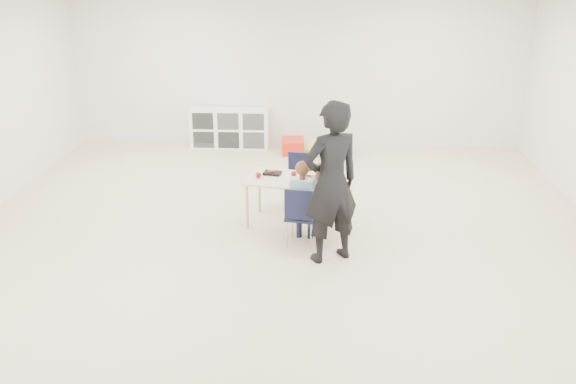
# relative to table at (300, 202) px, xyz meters

# --- Properties ---
(room) EXTENTS (9.00, 9.02, 2.80)m
(room) POSITION_rel_table_xyz_m (-0.19, -0.88, 1.09)
(room) COLOR beige
(room) RESTS_ON ground
(table) EXTENTS (1.44, 0.90, 0.62)m
(table) POSITION_rel_table_xyz_m (0.00, 0.00, 0.00)
(table) COLOR beige
(table) RESTS_ON ground
(chair_near) EXTENTS (0.41, 0.39, 0.74)m
(chair_near) POSITION_rel_table_xyz_m (0.05, -0.57, 0.06)
(chair_near) COLOR black
(chair_near) RESTS_ON ground
(chair_far) EXTENTS (0.41, 0.39, 0.74)m
(chair_far) POSITION_rel_table_xyz_m (-0.05, 0.57, 0.06)
(chair_far) COLOR black
(chair_far) RESTS_ON ground
(child) EXTENTS (0.57, 0.57, 1.16)m
(child) POSITION_rel_table_xyz_m (0.05, -0.57, 0.27)
(child) COLOR #99B3CF
(child) RESTS_ON chair_near
(lunch_tray_near) EXTENTS (0.25, 0.20, 0.03)m
(lunch_tray_near) POSITION_rel_table_xyz_m (0.13, 0.01, 0.32)
(lunch_tray_near) COLOR black
(lunch_tray_near) RESTS_ON table
(lunch_tray_far) EXTENTS (0.25, 0.20, 0.03)m
(lunch_tray_far) POSITION_rel_table_xyz_m (-0.36, 0.17, 0.32)
(lunch_tray_far) COLOR black
(lunch_tray_far) RESTS_ON table
(milk_carton) EXTENTS (0.08, 0.08, 0.10)m
(milk_carton) POSITION_rel_table_xyz_m (0.03, -0.11, 0.35)
(milk_carton) COLOR white
(milk_carton) RESTS_ON table
(bread_roll) EXTENTS (0.09, 0.09, 0.07)m
(bread_roll) POSITION_rel_table_xyz_m (0.29, -0.13, 0.34)
(bread_roll) COLOR #B4884A
(bread_roll) RESTS_ON table
(apple_near) EXTENTS (0.07, 0.07, 0.07)m
(apple_near) POSITION_rel_table_xyz_m (-0.08, 0.09, 0.34)
(apple_near) COLOR maroon
(apple_near) RESTS_ON table
(apple_far) EXTENTS (0.07, 0.07, 0.07)m
(apple_far) POSITION_rel_table_xyz_m (-0.52, 0.02, 0.34)
(apple_far) COLOR maroon
(apple_far) RESTS_ON table
(cubby_shelf) EXTENTS (1.40, 0.40, 0.70)m
(cubby_shelf) POSITION_rel_table_xyz_m (-1.39, 3.40, 0.04)
(cubby_shelf) COLOR white
(cubby_shelf) RESTS_ON ground
(adult) EXTENTS (0.80, 0.71, 1.83)m
(adult) POSITION_rel_table_xyz_m (0.38, -0.94, 0.60)
(adult) COLOR black
(adult) RESTS_ON ground
(bin_red) EXTENTS (0.43, 0.53, 0.24)m
(bin_red) POSITION_rel_table_xyz_m (-0.24, 3.10, -0.19)
(bin_red) COLOR red
(bin_red) RESTS_ON ground
(bin_yellow) EXTENTS (0.42, 0.50, 0.22)m
(bin_yellow) POSITION_rel_table_xyz_m (0.26, 3.04, -0.20)
(bin_yellow) COLOR yellow
(bin_yellow) RESTS_ON ground
(bin_blue) EXTENTS (0.41, 0.52, 0.24)m
(bin_blue) POSITION_rel_table_xyz_m (0.53, 2.93, -0.19)
(bin_blue) COLOR blue
(bin_blue) RESTS_ON ground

